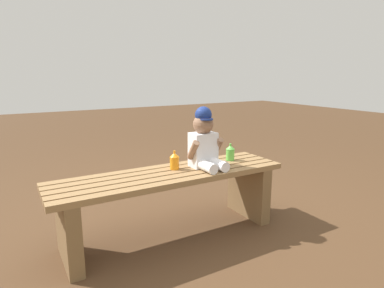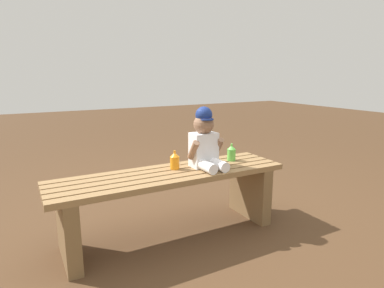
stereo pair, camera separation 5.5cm
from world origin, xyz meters
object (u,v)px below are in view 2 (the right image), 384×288
at_px(park_bench, 171,194).
at_px(sippy_cup_left, 175,160).
at_px(child_figure, 205,141).
at_px(sippy_cup_right, 231,153).

bearing_deg(park_bench, sippy_cup_left, 44.36).
bearing_deg(child_figure, sippy_cup_left, 165.83).
distance_m(park_bench, sippy_cup_left, 0.22).
relative_size(park_bench, sippy_cup_right, 12.27).
bearing_deg(sippy_cup_left, park_bench, -135.64).
height_order(park_bench, sippy_cup_left, sippy_cup_left).
bearing_deg(sippy_cup_left, child_figure, -14.17).
distance_m(park_bench, sippy_cup_right, 0.54).
bearing_deg(sippy_cup_right, child_figure, -168.68).
bearing_deg(sippy_cup_right, park_bench, -174.26).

